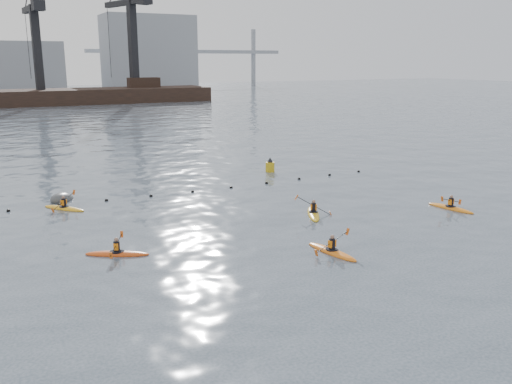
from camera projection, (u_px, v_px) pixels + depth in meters
ground at (390, 331)px, 18.82m from camera, size 400.00×400.00×0.00m
float_line at (171, 193)px, 38.11m from camera, size 33.24×0.73×0.24m
barge_pier at (40, 96)px, 113.54m from camera, size 72.00×19.30×29.50m
skyline at (32, 60)px, 147.77m from camera, size 141.00×28.00×22.00m
kayaker_0 at (332, 251)px, 26.42m from camera, size 2.23×3.33×1.18m
kayaker_2 at (117, 253)px, 26.14m from camera, size 3.05×2.02×1.01m
kayaker_3 at (313, 213)px, 32.94m from camera, size 2.13×3.24×1.37m
kayaker_4 at (451, 207)px, 34.22m from camera, size 2.16×3.26×1.11m
kayaker_5 at (64, 208)px, 34.16m from camera, size 2.48×2.76×1.16m
mooring_buoy at (62, 200)px, 36.35m from camera, size 2.41×2.51×1.45m
nav_buoy at (270, 167)px, 45.59m from camera, size 0.76×0.76×1.38m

